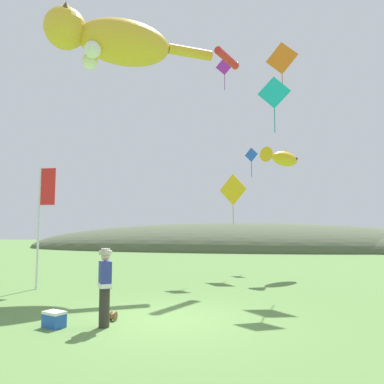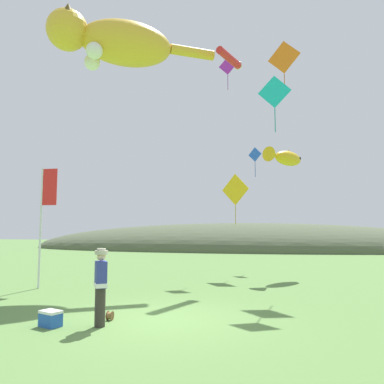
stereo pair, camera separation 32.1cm
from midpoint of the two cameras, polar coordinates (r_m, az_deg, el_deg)
The scene contains 14 objects.
ground_plane at distance 9.69m, azimuth -3.89°, elevation -18.90°, with size 120.00×120.00×0.00m, color #5B8442.
distant_hill_ridge at distance 41.10m, azimuth 11.64°, elevation -8.59°, with size 56.70×15.88×5.67m.
festival_attendant at distance 9.09m, azimuth -12.75°, elevation -13.55°, with size 0.44×0.49×1.77m.
kite_spool at distance 9.80m, azimuth -11.44°, elevation -18.00°, with size 0.13×0.22×0.22m.
picnic_cooler at distance 9.55m, azimuth -19.81°, elevation -17.68°, with size 0.58×0.49×0.36m.
festival_banner_pole at distance 15.26m, azimuth -20.96°, elevation -2.36°, with size 0.66×0.08×4.57m.
kite_giant_cat at distance 18.72m, azimuth -11.25°, elevation 21.51°, with size 7.00×4.60×2.37m.
kite_fish_windsock at distance 19.58m, azimuth 14.42°, elevation 5.11°, with size 2.19×2.69×0.85m.
kite_tube_streamer at distance 19.48m, azimuth 6.26°, elevation 19.59°, with size 1.12×2.08×0.44m.
kite_diamond_gold at distance 17.97m, azimuth 7.12°, elevation 0.33°, with size 1.34×0.74×2.42m.
kite_diamond_orange at distance 18.60m, azimuth 14.34°, elevation 19.25°, with size 1.44×0.59×2.44m.
kite_diamond_violet at distance 22.83m, azimuth 5.88°, elevation 18.55°, with size 1.06×0.24×1.98m.
kite_diamond_teal at distance 14.53m, azimuth 13.10°, elevation 14.58°, with size 1.21×0.19×2.12m.
kite_diamond_blue at distance 22.38m, azimuth 9.98°, elevation 5.58°, with size 0.77×0.42×1.77m.
Camera 2 is at (2.61, -9.08, 2.24)m, focal length 35.00 mm.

